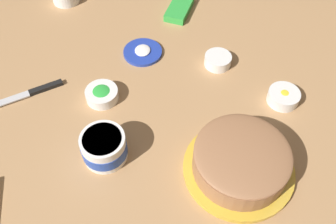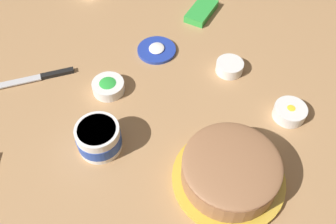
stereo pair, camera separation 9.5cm
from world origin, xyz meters
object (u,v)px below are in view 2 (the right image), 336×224
(frosting_tub, at_px, (99,138))
(sprinkle_bowl_yellow, at_px, (290,112))
(sprinkle_bowl_rainbow, at_px, (230,67))
(frosting_tub_lid, at_px, (157,50))
(sprinkle_bowl_green, at_px, (108,86))
(frosted_cake, at_px, (230,171))
(candy_box_upper, at_px, (201,11))
(spreading_knife, at_px, (41,77))

(frosting_tub, distance_m, sprinkle_bowl_yellow, 0.51)
(sprinkle_bowl_rainbow, bearing_deg, frosting_tub_lid, 82.59)
(frosting_tub, height_order, sprinkle_bowl_green, frosting_tub)
(frosted_cake, bearing_deg, candy_box_upper, 16.33)
(frosting_tub, distance_m, spreading_knife, 0.31)
(sprinkle_bowl_rainbow, height_order, sprinkle_bowl_yellow, sprinkle_bowl_yellow)
(sprinkle_bowl_yellow, xyz_separation_m, sprinkle_bowl_green, (-0.03, 0.50, -0.00))
(frosted_cake, xyz_separation_m, sprinkle_bowl_green, (0.20, 0.37, -0.02))
(frosting_tub, xyz_separation_m, sprinkle_bowl_green, (0.18, 0.04, -0.02))
(spreading_knife, relative_size, sprinkle_bowl_yellow, 2.44)
(sprinkle_bowl_green, bearing_deg, candy_box_upper, -25.61)
(spreading_knife, xyz_separation_m, sprinkle_bowl_green, (0.00, -0.21, 0.01))
(frosted_cake, height_order, sprinkle_bowl_green, frosted_cake)
(spreading_knife, bearing_deg, frosted_cake, -108.86)
(sprinkle_bowl_rainbow, relative_size, candy_box_upper, 0.60)
(frosted_cake, distance_m, sprinkle_bowl_green, 0.42)
(sprinkle_bowl_yellow, relative_size, candy_box_upper, 0.65)
(frosting_tub, relative_size, sprinkle_bowl_yellow, 1.28)
(candy_box_upper, bearing_deg, frosting_tub, -179.81)
(frosted_cake, distance_m, candy_box_upper, 0.63)
(sprinkle_bowl_rainbow, xyz_separation_m, sprinkle_bowl_yellow, (-0.13, -0.18, 0.00))
(sprinkle_bowl_green, xyz_separation_m, candy_box_upper, (0.40, -0.19, -0.01))
(frosting_tub, distance_m, candy_box_upper, 0.60)
(candy_box_upper, bearing_deg, spreading_knife, 149.89)
(sprinkle_bowl_rainbow, height_order, candy_box_upper, sprinkle_bowl_rainbow)
(sprinkle_bowl_rainbow, bearing_deg, sprinkle_bowl_green, 116.20)
(frosting_tub_lid, bearing_deg, sprinkle_bowl_yellow, -111.32)
(spreading_knife, height_order, sprinkle_bowl_green, sprinkle_bowl_green)
(frosting_tub, height_order, frosting_tub_lid, frosting_tub)
(spreading_knife, bearing_deg, frosting_tub, -125.63)
(frosting_tub, xyz_separation_m, sprinkle_bowl_rainbow, (0.34, -0.28, -0.02))
(frosted_cake, xyz_separation_m, sprinkle_bowl_yellow, (0.23, -0.13, -0.02))
(candy_box_upper, bearing_deg, sprinkle_bowl_green, 169.03)
(frosting_tub_lid, relative_size, sprinkle_bowl_green, 1.32)
(sprinkle_bowl_yellow, bearing_deg, frosting_tub, 114.68)
(frosting_tub, height_order, sprinkle_bowl_rainbow, frosting_tub)
(frosting_tub, xyz_separation_m, spreading_knife, (0.18, 0.25, -0.03))
(sprinkle_bowl_rainbow, bearing_deg, sprinkle_bowl_yellow, -125.96)
(sprinkle_bowl_rainbow, distance_m, sprinkle_bowl_yellow, 0.22)
(frosting_tub_lid, distance_m, sprinkle_bowl_yellow, 0.44)
(frosted_cake, xyz_separation_m, sprinkle_bowl_rainbow, (0.36, 0.05, -0.03))
(frosting_tub_lid, xyz_separation_m, sprinkle_bowl_rainbow, (-0.03, -0.23, 0.01))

